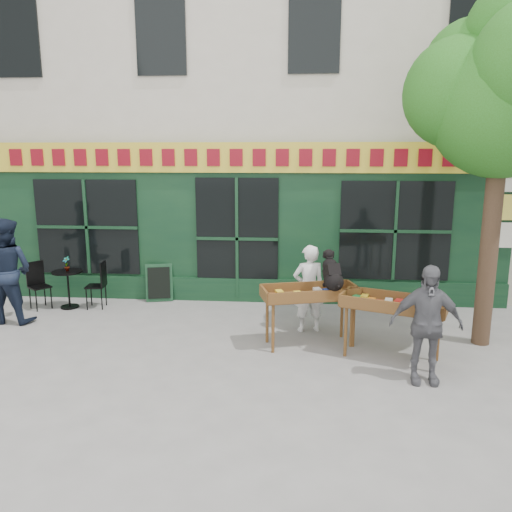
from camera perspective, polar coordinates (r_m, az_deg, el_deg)
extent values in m
plane|color=slate|center=(8.48, -4.04, -9.70)|extent=(80.00, 80.00, 0.00)
cube|color=beige|center=(13.98, -0.33, 19.57)|extent=(14.00, 7.00, 10.00)
cube|color=black|center=(10.40, -2.11, 3.46)|extent=(11.00, 0.16, 3.20)
cube|color=gold|center=(10.17, -2.25, 11.19)|extent=(11.00, 0.06, 0.60)
cube|color=maroon|center=(10.14, -2.28, 11.18)|extent=(9.60, 0.03, 0.34)
cube|color=black|center=(10.59, -2.12, -3.87)|extent=(11.00, 0.10, 0.50)
cube|color=black|center=(10.34, -2.17, 2.01)|extent=(1.70, 0.05, 2.50)
cube|color=black|center=(11.16, -18.73, 3.15)|extent=(2.20, 0.05, 2.00)
cube|color=black|center=(10.42, 15.60, 2.77)|extent=(2.20, 0.05, 2.00)
cube|color=silver|center=(11.03, 26.91, 2.14)|extent=(0.42, 0.02, 0.50)
cube|color=#E5D14C|center=(10.96, 27.18, 4.97)|extent=(0.42, 0.02, 0.50)
cylinder|color=#382619|center=(8.74, 25.20, 2.08)|extent=(0.28, 0.28, 3.60)
sphere|color=#245714|center=(8.68, 26.39, 15.21)|extent=(2.20, 2.20, 2.20)
sphere|color=#245714|center=(8.69, 22.17, 16.87)|extent=(1.70, 1.70, 1.70)
sphere|color=#245714|center=(9.21, 23.50, 18.95)|extent=(1.60, 1.60, 1.60)
cylinder|color=brown|center=(7.89, 1.96, -8.26)|extent=(0.05, 0.05, 0.80)
cylinder|color=brown|center=(8.26, 10.86, -7.54)|extent=(0.05, 0.05, 0.80)
cylinder|color=brown|center=(8.29, 1.28, -7.24)|extent=(0.05, 0.05, 0.80)
cylinder|color=brown|center=(8.65, 9.79, -6.61)|extent=(0.05, 0.05, 0.80)
cube|color=brown|center=(8.12, 6.12, -4.61)|extent=(1.60, 0.97, 0.05)
cube|color=brown|center=(7.83, 6.75, -4.64)|extent=(1.45, 0.45, 0.18)
cube|color=brown|center=(8.37, 5.56, -3.54)|extent=(1.45, 0.45, 0.18)
cube|color=brown|center=(8.11, 6.13, -4.21)|extent=(1.36, 0.74, 0.06)
imported|color=white|center=(8.76, 6.04, -3.71)|extent=(0.64, 0.51, 1.55)
cylinder|color=brown|center=(7.87, 10.22, -8.50)|extent=(0.05, 0.05, 0.80)
cylinder|color=brown|center=(7.65, 19.74, -9.64)|extent=(0.05, 0.05, 0.80)
cylinder|color=brown|center=(8.27, 11.09, -7.52)|extent=(0.05, 0.05, 0.80)
cylinder|color=brown|center=(8.06, 20.12, -8.57)|extent=(0.05, 0.05, 0.80)
cube|color=brown|center=(7.80, 15.40, -5.67)|extent=(1.61, 1.09, 0.05)
cube|color=brown|center=(7.51, 14.99, -5.70)|extent=(1.41, 0.59, 0.18)
cube|color=brown|center=(8.05, 15.83, -4.55)|extent=(1.41, 0.59, 0.18)
cube|color=brown|center=(7.79, 15.42, -5.25)|extent=(1.36, 0.85, 0.06)
imported|color=#56565B|center=(7.17, 18.84, -7.40)|extent=(0.98, 0.43, 1.65)
cylinder|color=black|center=(10.89, -20.49, -5.44)|extent=(0.36, 0.36, 0.03)
cylinder|color=black|center=(10.79, -20.63, -3.61)|extent=(0.04, 0.04, 0.72)
cylinder|color=black|center=(10.71, -20.77, -1.70)|extent=(0.60, 0.60, 0.03)
cube|color=black|center=(10.94, -23.49, -3.26)|extent=(0.51, 0.51, 0.03)
cube|color=black|center=(11.03, -23.94, -1.84)|extent=(0.25, 0.30, 0.50)
cylinder|color=black|center=(10.81, -23.81, -4.73)|extent=(0.02, 0.02, 0.44)
cylinder|color=black|center=(10.92, -22.36, -4.45)|extent=(0.02, 0.02, 0.44)
cylinder|color=black|center=(11.08, -24.41, -4.39)|extent=(0.02, 0.02, 0.44)
cylinder|color=black|center=(11.18, -22.98, -4.12)|extent=(0.02, 0.02, 0.44)
cube|color=black|center=(10.60, -17.85, -3.31)|extent=(0.40, 0.40, 0.03)
cube|color=black|center=(10.49, -17.05, -2.00)|extent=(0.07, 0.36, 0.50)
cylinder|color=black|center=(10.84, -18.31, -4.27)|extent=(0.02, 0.02, 0.44)
cylinder|color=black|center=(10.56, -18.79, -4.71)|extent=(0.02, 0.02, 0.44)
cylinder|color=black|center=(10.75, -16.78, -4.29)|extent=(0.02, 0.02, 0.44)
cylinder|color=black|center=(10.48, -17.22, -4.74)|extent=(0.02, 0.02, 0.44)
imported|color=gray|center=(10.67, -20.84, -0.84)|extent=(0.19, 0.16, 0.30)
imported|color=black|center=(10.22, -26.56, -1.52)|extent=(0.99, 0.80, 1.94)
cube|color=black|center=(10.76, -11.00, -3.00)|extent=(0.59, 0.31, 0.79)
cube|color=black|center=(10.74, -11.03, -3.03)|extent=(0.49, 0.27, 0.65)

